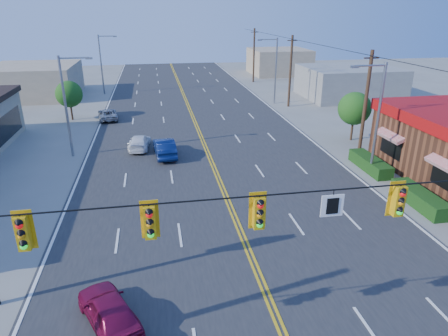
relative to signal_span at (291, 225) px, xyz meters
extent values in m
cube|color=#2D2D30|center=(0.12, 20.00, -4.86)|extent=(20.00, 120.00, 0.06)
cylinder|color=black|center=(0.12, 0.00, 1.11)|extent=(24.00, 0.05, 0.05)
cube|color=white|center=(1.32, 0.00, 0.56)|extent=(0.75, 0.04, 0.75)
cube|color=#D89E0C|center=(-7.88, 0.00, 0.54)|extent=(0.55, 0.34, 1.25)
cube|color=#D89E0C|center=(-4.38, 0.00, 0.54)|extent=(0.55, 0.34, 1.25)
cube|color=#D89E0C|center=(-1.08, 0.00, 0.54)|extent=(0.55, 0.34, 1.25)
cube|color=#D89E0C|center=(3.62, 0.00, 0.54)|extent=(0.55, 0.34, 1.25)
cube|color=#194214|center=(11.62, 12.00, -4.44)|extent=(1.20, 9.00, 0.90)
cylinder|color=gray|center=(11.12, 14.00, -0.89)|extent=(0.20, 0.20, 8.00)
cylinder|color=gray|center=(10.02, 14.00, 2.91)|extent=(2.20, 0.12, 0.12)
cube|color=gray|center=(8.92, 14.00, 2.86)|extent=(0.50, 0.25, 0.15)
cylinder|color=gray|center=(11.12, 38.00, -0.89)|extent=(0.20, 0.20, 8.00)
cylinder|color=gray|center=(10.02, 38.00, 2.91)|extent=(2.20, 0.12, 0.12)
cube|color=gray|center=(8.92, 38.00, 2.86)|extent=(0.50, 0.25, 0.15)
cylinder|color=gray|center=(-10.88, 22.00, -0.89)|extent=(0.20, 0.20, 8.00)
cylinder|color=gray|center=(-9.78, 22.00, 2.91)|extent=(2.20, 0.12, 0.12)
cube|color=gray|center=(-8.68, 22.00, 2.86)|extent=(0.50, 0.25, 0.15)
cylinder|color=gray|center=(-10.88, 48.00, -0.89)|extent=(0.20, 0.20, 8.00)
cylinder|color=gray|center=(-9.78, 48.00, 2.91)|extent=(2.20, 0.12, 0.12)
cube|color=gray|center=(-8.68, 48.00, 2.86)|extent=(0.50, 0.25, 0.15)
cylinder|color=#47301E|center=(12.32, 18.00, -0.69)|extent=(0.28, 0.28, 8.40)
cylinder|color=#47301E|center=(12.32, 36.00, -0.69)|extent=(0.28, 0.28, 8.40)
cylinder|color=#47301E|center=(12.32, 54.00, -0.69)|extent=(0.28, 0.28, 8.40)
cylinder|color=#47301E|center=(13.62, 22.00, -3.84)|extent=(0.20, 0.20, 2.10)
sphere|color=#235B19|center=(13.62, 22.00, -1.95)|extent=(2.94, 2.94, 2.94)
cylinder|color=#47301E|center=(-12.88, 34.00, -3.89)|extent=(0.20, 0.20, 2.00)
sphere|color=#235B19|center=(-12.88, 34.00, -2.09)|extent=(2.80, 2.80, 2.80)
cube|color=gray|center=(22.12, 40.00, -2.89)|extent=(12.00, 10.00, 4.00)
cube|color=tan|center=(-19.88, 48.00, -2.79)|extent=(11.00, 12.00, 4.20)
cube|color=tan|center=(19.12, 62.00, -2.69)|extent=(10.00, 10.00, 4.40)
imported|color=maroon|center=(-6.21, 2.00, -4.24)|extent=(3.00, 4.10, 1.30)
imported|color=#0E1F53|center=(-3.43, 20.53, -4.16)|extent=(1.88, 4.49, 1.44)
imported|color=white|center=(-5.48, 22.74, -4.31)|extent=(2.04, 4.14, 1.16)
imported|color=#9E9EA3|center=(-9.05, 33.21, -4.31)|extent=(2.48, 4.37, 1.15)
camera|label=1|loc=(-4.03, -10.51, 6.37)|focal=32.00mm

